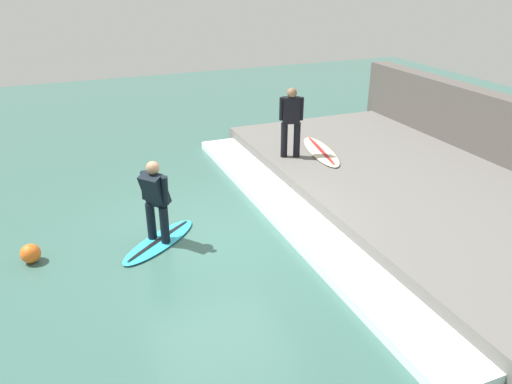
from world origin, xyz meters
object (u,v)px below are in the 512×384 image
surfboard_waiting_near (321,151)px  marker_buoy (31,253)px  surfboard_riding (159,241)px  surfer_waiting_near (291,119)px  surfer_riding (155,198)px

surfboard_waiting_near → marker_buoy: (-6.14, -1.80, -0.25)m
surfboard_riding → surfer_waiting_near: surfer_waiting_near is taller
surfer_riding → marker_buoy: 2.11m
surfer_waiting_near → marker_buoy: size_ratio=4.98×
surfer_riding → marker_buoy: surfer_riding is taller
marker_buoy → surfer_riding: bearing=-5.0°
surfboard_riding → surfer_waiting_near: bearing=30.5°
surfboard_riding → surfer_waiting_near: 4.12m
surfer_riding → surfboard_waiting_near: size_ratio=0.67×
surfer_riding → surfer_waiting_near: size_ratio=0.92×
marker_buoy → surfboard_waiting_near: bearing=16.3°
surfboard_riding → marker_buoy: 2.00m
surfboard_riding → surfboard_waiting_near: 4.62m
surfer_waiting_near → surfboard_riding: bearing=-149.5°
surfboard_waiting_near → marker_buoy: size_ratio=6.79×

